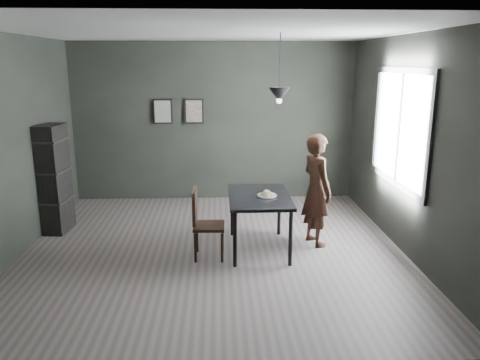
{
  "coord_description": "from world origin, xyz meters",
  "views": [
    {
      "loc": [
        0.07,
        -5.86,
        2.45
      ],
      "look_at": [
        0.35,
        0.05,
        0.95
      ],
      "focal_mm": 35.0,
      "sensor_mm": 36.0,
      "label": 1
    }
  ],
  "objects_px": {
    "woman": "(317,190)",
    "wood_chair": "(203,219)",
    "cafe_table": "(259,201)",
    "shelf_unit": "(55,179)",
    "pendant_lamp": "(279,94)",
    "white_plate": "(267,196)"
  },
  "relations": [
    {
      "from": "wood_chair",
      "to": "cafe_table",
      "type": "bearing_deg",
      "value": 18.28
    },
    {
      "from": "white_plate",
      "to": "pendant_lamp",
      "type": "height_order",
      "value": "pendant_lamp"
    },
    {
      "from": "cafe_table",
      "to": "woman",
      "type": "distance_m",
      "value": 0.82
    },
    {
      "from": "white_plate",
      "to": "wood_chair",
      "type": "xyz_separation_m",
      "value": [
        -0.84,
        -0.18,
        -0.24
      ]
    },
    {
      "from": "cafe_table",
      "to": "woman",
      "type": "xyz_separation_m",
      "value": [
        0.79,
        0.17,
        0.1
      ]
    },
    {
      "from": "cafe_table",
      "to": "shelf_unit",
      "type": "xyz_separation_m",
      "value": [
        -2.92,
        0.86,
        0.12
      ]
    },
    {
      "from": "wood_chair",
      "to": "white_plate",
      "type": "bearing_deg",
      "value": 13.52
    },
    {
      "from": "cafe_table",
      "to": "wood_chair",
      "type": "relative_size",
      "value": 1.33
    },
    {
      "from": "woman",
      "to": "wood_chair",
      "type": "height_order",
      "value": "woman"
    },
    {
      "from": "white_plate",
      "to": "woman",
      "type": "height_order",
      "value": "woman"
    },
    {
      "from": "cafe_table",
      "to": "white_plate",
      "type": "height_order",
      "value": "white_plate"
    },
    {
      "from": "shelf_unit",
      "to": "pendant_lamp",
      "type": "bearing_deg",
      "value": -7.84
    },
    {
      "from": "white_plate",
      "to": "shelf_unit",
      "type": "bearing_deg",
      "value": 163.23
    },
    {
      "from": "pendant_lamp",
      "to": "woman",
      "type": "bearing_deg",
      "value": 7.39
    },
    {
      "from": "white_plate",
      "to": "shelf_unit",
      "type": "distance_m",
      "value": 3.15
    },
    {
      "from": "cafe_table",
      "to": "pendant_lamp",
      "type": "distance_m",
      "value": 1.41
    },
    {
      "from": "shelf_unit",
      "to": "pendant_lamp",
      "type": "height_order",
      "value": "pendant_lamp"
    },
    {
      "from": "woman",
      "to": "cafe_table",
      "type": "bearing_deg",
      "value": 82.59
    },
    {
      "from": "white_plate",
      "to": "shelf_unit",
      "type": "xyz_separation_m",
      "value": [
        -3.02,
        0.91,
        0.04
      ]
    },
    {
      "from": "cafe_table",
      "to": "white_plate",
      "type": "bearing_deg",
      "value": -24.99
    },
    {
      "from": "shelf_unit",
      "to": "pendant_lamp",
      "type": "relative_size",
      "value": 1.83
    },
    {
      "from": "cafe_table",
      "to": "woman",
      "type": "bearing_deg",
      "value": 12.13
    }
  ]
}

